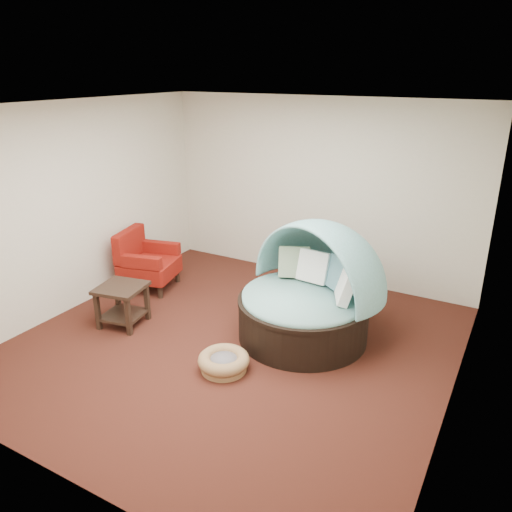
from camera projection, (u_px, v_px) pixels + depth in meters
The scene contains 10 objects.
floor at pixel (234, 344), 6.11m from camera, with size 5.00×5.00×0.00m, color #421C13.
wall_back at pixel (318, 191), 7.65m from camera, with size 5.00×5.00×0.00m, color beige.
wall_front at pixel (47, 332), 3.58m from camera, with size 5.00×5.00×0.00m, color beige.
wall_left at pixel (75, 207), 6.76m from camera, with size 5.00×5.00×0.00m, color beige.
wall_right at pixel (468, 279), 4.47m from camera, with size 5.00×5.00×0.00m, color beige.
ceiling at pixel (229, 106), 5.12m from camera, with size 5.00×5.00×0.00m, color white.
canopy_daybed at pixel (310, 285), 6.09m from camera, with size 2.10×2.08×1.48m.
pet_basket at pixel (224, 362), 5.56m from camera, with size 0.62×0.62×0.20m.
red_armchair at pixel (146, 262), 7.56m from camera, with size 0.93×0.93×0.90m.
side_table at pixel (122, 300), 6.47m from camera, with size 0.66×0.66×0.54m.
Camera 1 is at (2.85, -4.51, 3.18)m, focal length 35.00 mm.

